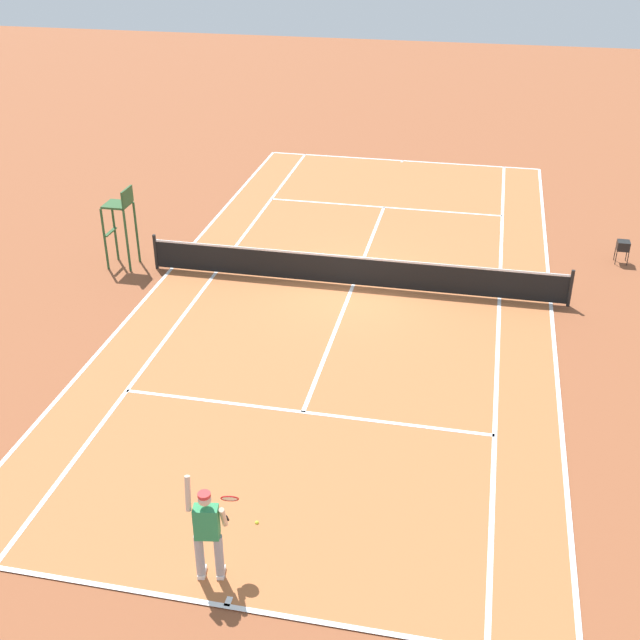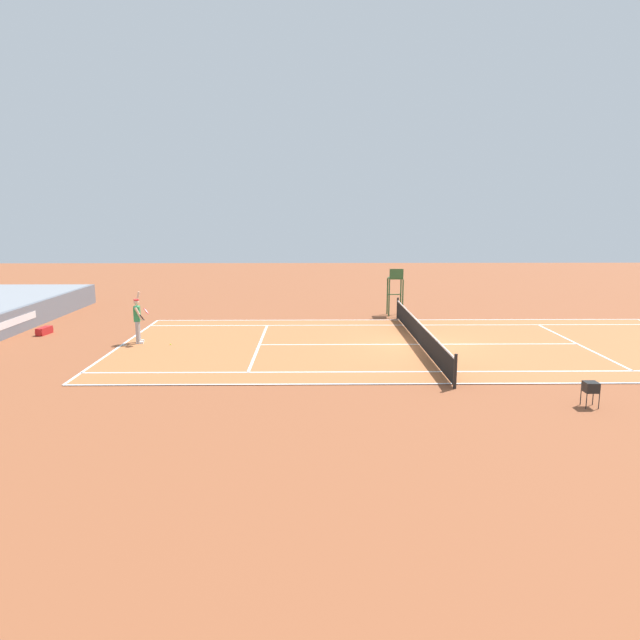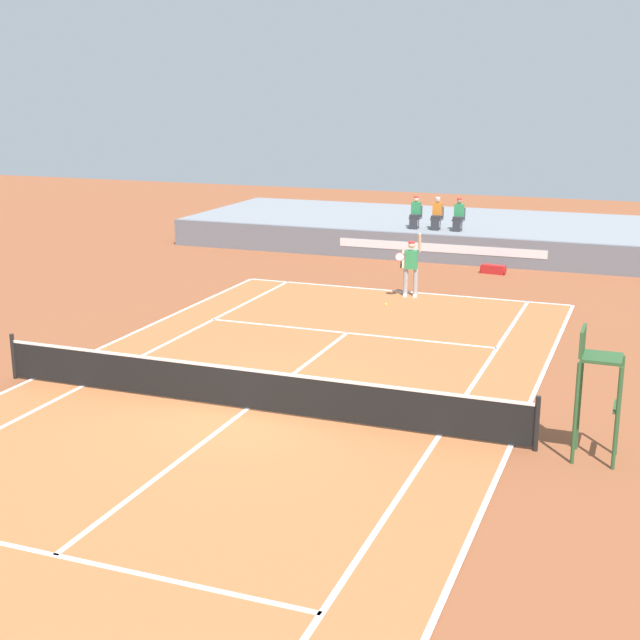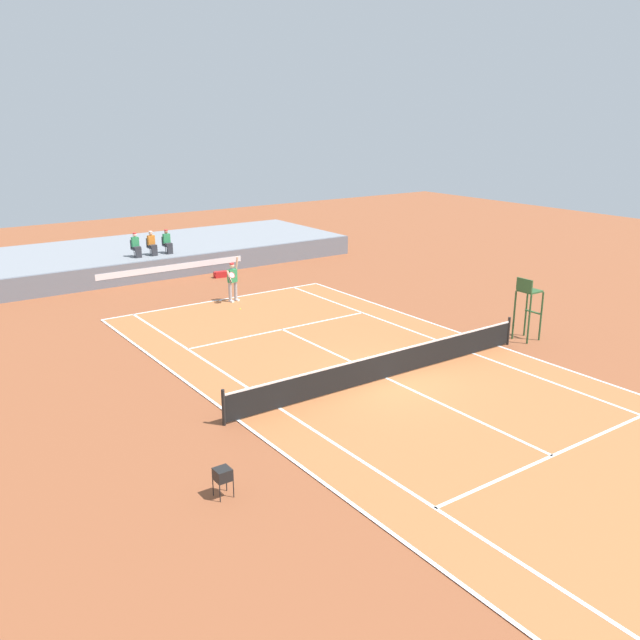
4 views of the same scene
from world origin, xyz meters
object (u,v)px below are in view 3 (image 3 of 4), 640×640
tennis_player (411,267)px  umpire_chair (596,377)px  equipment_bag (493,269)px  spectator_seated_0 (415,213)px  spectator_seated_1 (437,214)px  spectator_seated_2 (458,215)px  tennis_ball (386,304)px

tennis_player → umpire_chair: umpire_chair is taller
tennis_player → equipment_bag: 5.08m
spectator_seated_0 → spectator_seated_1: bearing=0.0°
spectator_seated_2 → equipment_bag: (1.90, -2.55, -1.54)m
spectator_seated_1 → tennis_ball: 8.75m
spectator_seated_0 → spectator_seated_1: size_ratio=1.00×
spectator_seated_1 → spectator_seated_2: (0.87, 0.00, 0.00)m
spectator_seated_1 → spectator_seated_2: size_ratio=1.00×
tennis_ball → umpire_chair: umpire_chair is taller
spectator_seated_0 → equipment_bag: (3.64, -2.55, -1.54)m
spectator_seated_0 → equipment_bag: 4.70m
umpire_chair → tennis_player: bearing=119.8°
tennis_player → umpire_chair: (6.48, -11.32, 0.56)m
spectator_seated_1 → tennis_player: 7.30m
spectator_seated_0 → equipment_bag: bearing=-35.0°
spectator_seated_2 → spectator_seated_1: bearing=180.0°
tennis_ball → spectator_seated_0: bearing=99.3°
spectator_seated_0 → tennis_ball: (1.40, -8.58, -1.67)m
spectator_seated_0 → spectator_seated_2: 1.74m
spectator_seated_1 → umpire_chair: 19.95m
spectator_seated_1 → spectator_seated_2: same height
spectator_seated_0 → spectator_seated_1: same height
tennis_ball → umpire_chair: size_ratio=0.03×
spectator_seated_1 → spectator_seated_2: 0.87m
spectator_seated_0 → umpire_chair: bearing=-65.9°
spectator_seated_2 → tennis_player: spectator_seated_2 is taller
spectator_seated_0 → spectator_seated_1: 0.87m
spectator_seated_2 → tennis_ball: spectator_seated_2 is taller
umpire_chair → equipment_bag: bearing=106.2°
spectator_seated_0 → umpire_chair: 20.29m
spectator_seated_1 → equipment_bag: (2.76, -2.55, -1.54)m
tennis_ball → equipment_bag: bearing=69.6°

